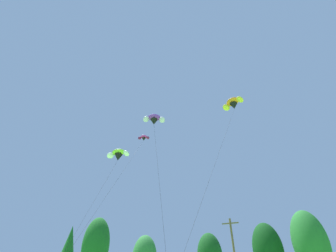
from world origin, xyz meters
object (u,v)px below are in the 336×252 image
(parafoil_kite_high_lime_white, at_px, (118,155))
(parafoil_kite_low_purple, at_px, (154,120))
(parafoil_kite_mid_orange, at_px, (233,104))
(parafoil_kite_far_magenta, at_px, (144,138))

(parafoil_kite_high_lime_white, height_order, parafoil_kite_low_purple, parafoil_kite_low_purple)
(parafoil_kite_high_lime_white, height_order, parafoil_kite_mid_orange, parafoil_kite_mid_orange)
(parafoil_kite_mid_orange, xyz_separation_m, parafoil_kite_far_magenta, (-17.11, 2.69, -0.54))
(parafoil_kite_high_lime_white, distance_m, parafoil_kite_far_magenta, 10.27)
(parafoil_kite_mid_orange, height_order, parafoil_kite_far_magenta, parafoil_kite_mid_orange)
(parafoil_kite_high_lime_white, xyz_separation_m, parafoil_kite_mid_orange, (16.63, 4.86, 7.49))
(parafoil_kite_mid_orange, distance_m, parafoil_kite_low_purple, 14.27)
(parafoil_kite_high_lime_white, relative_size, parafoil_kite_low_purple, 0.98)
(parafoil_kite_mid_orange, height_order, parafoil_kite_low_purple, parafoil_kite_mid_orange)
(parafoil_kite_mid_orange, relative_size, parafoil_kite_far_magenta, 1.02)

